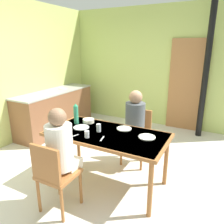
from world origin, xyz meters
TOP-DOWN VIEW (x-y plane):
  - ground_plane at (0.00, 0.00)m, footprint 6.74×6.74m
  - wall_back at (0.00, 2.59)m, footprint 4.38×0.10m
  - wall_left at (-2.09, 0.65)m, footprint 0.10×3.89m
  - door_wooden at (0.81, 2.51)m, footprint 0.80×0.05m
  - stove_pipe_column at (1.18, 2.24)m, footprint 0.12×0.12m
  - kitchen_counter at (-1.76, 1.11)m, footprint 0.61×2.00m
  - dining_table at (0.25, -0.13)m, footprint 1.59×0.81m
  - chair_near_diner at (0.00, -0.89)m, footprint 0.40×0.40m
  - chair_far_diner at (0.39, 0.63)m, footprint 0.40×0.40m
  - person_near_diner at (0.00, -0.76)m, footprint 0.30×0.37m
  - person_far_diner at (0.39, 0.49)m, footprint 0.30×0.37m
  - water_bottle_green_near at (-0.32, -0.02)m, footprint 0.07×0.07m
  - serving_bowl_center at (-0.19, 0.10)m, footprint 0.17×0.17m
  - dinner_plate_near_left at (0.39, 0.11)m, footprint 0.20×0.20m
  - dinner_plate_near_right at (0.77, -0.02)m, footprint 0.21×0.21m
  - dinner_plate_far_center at (-0.16, -0.13)m, footprint 0.22×0.22m
  - drinking_glass_by_near_diner at (0.13, -0.14)m, footprint 0.06×0.06m
  - drinking_glass_by_far_diner at (0.10, -0.37)m, footprint 0.06×0.06m
  - cutlery_knife_near at (-0.07, -0.42)m, footprint 0.06×0.15m
  - cutlery_fork_near at (0.29, -0.32)m, footprint 0.05×0.15m

SIDE VIEW (x-z plane):
  - ground_plane at x=0.00m, z-range 0.00..0.00m
  - kitchen_counter at x=-1.76m, z-range 0.00..0.91m
  - chair_near_diner at x=0.00m, z-range 0.06..0.93m
  - chair_far_diner at x=0.39m, z-range 0.06..0.93m
  - dining_table at x=0.25m, z-range 0.30..1.05m
  - cutlery_knife_near at x=-0.07m, z-range 0.75..0.75m
  - cutlery_fork_near at x=0.29m, z-range 0.75..0.75m
  - dinner_plate_near_left at x=0.39m, z-range 0.75..0.76m
  - dinner_plate_near_right at x=0.77m, z-range 0.75..0.76m
  - dinner_plate_far_center at x=-0.16m, z-range 0.75..0.76m
  - serving_bowl_center at x=-0.19m, z-range 0.75..0.80m
  - person_near_diner at x=0.00m, z-range 0.40..1.17m
  - person_far_diner at x=0.39m, z-range 0.40..1.17m
  - drinking_glass_by_far_diner at x=0.10m, z-range 0.75..0.84m
  - drinking_glass_by_near_diner at x=0.13m, z-range 0.75..0.86m
  - water_bottle_green_near at x=-0.32m, z-range 0.74..1.05m
  - door_wooden at x=0.81m, z-range 0.00..2.00m
  - wall_back at x=0.00m, z-range 0.00..2.71m
  - wall_left at x=-2.09m, z-range 0.00..2.71m
  - stove_pipe_column at x=1.18m, z-range 0.00..2.71m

